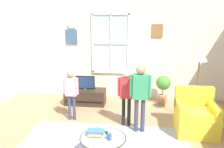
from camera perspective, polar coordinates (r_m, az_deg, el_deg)
The scene contains 13 objects.
back_wall at distance 6.47m, azimuth 2.69°, elevation 7.21°, with size 6.26×0.17×3.00m.
tv_stand at distance 6.22m, azimuth -6.50°, elevation -5.51°, with size 1.05×0.48×0.39m.
television at distance 6.10m, azimuth -6.61°, elevation -2.08°, with size 0.50×0.08×0.37m.
armchair at distance 5.00m, azimuth 19.75°, elevation -9.78°, with size 0.76×0.74×0.87m.
coffee_table at distance 3.85m, azimuth -2.22°, elevation -15.57°, with size 0.75×0.75×0.40m.
book_stack at distance 3.88m, azimuth -4.04°, elevation -14.14°, with size 0.27×0.18×0.10m.
cup at distance 3.75m, azimuth -0.66°, elevation -15.05°, with size 0.07×0.07×0.11m, color #334C8C.
remote_near_books at distance 3.93m, azimuth -1.18°, elevation -14.29°, with size 0.04×0.14×0.02m, color black.
person_green_shirt at distance 4.56m, azimuth 6.92°, elevation -4.06°, with size 0.42×0.19×1.38m.
person_red_shirt at distance 4.82m, azimuth 3.58°, elevation -4.19°, with size 0.37×0.17×1.23m.
person_pink_shirt at distance 5.18m, azimuth -9.98°, elevation -3.76°, with size 0.34×0.15×1.13m.
potted_plant_by_window at distance 6.27m, azimuth 12.38°, elevation -2.92°, with size 0.38×0.38×0.76m.
floor_lamp at distance 5.23m, azimuth 20.54°, elevation 2.60°, with size 0.32×0.32×1.58m.
Camera 1 is at (0.37, -3.55, 2.29)m, focal length 37.40 mm.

